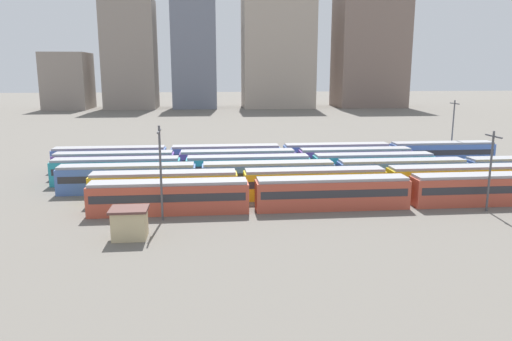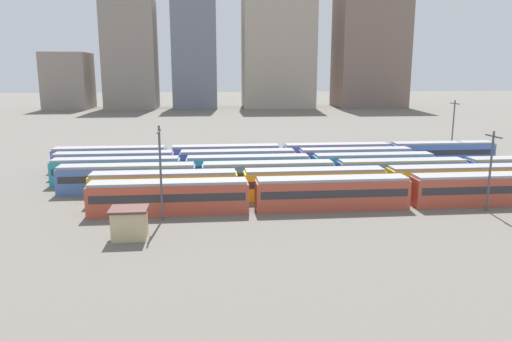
{
  "view_description": "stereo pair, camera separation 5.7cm",
  "coord_description": "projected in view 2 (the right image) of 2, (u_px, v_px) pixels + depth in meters",
  "views": [
    {
      "loc": [
        5.96,
        -54.18,
        16.02
      ],
      "look_at": [
        12.72,
        13.0,
        2.04
      ],
      "focal_mm": 34.14,
      "sensor_mm": 36.0,
      "label": 1
    },
    {
      "loc": [
        6.01,
        -54.19,
        16.02
      ],
      "look_at": [
        12.72,
        13.0,
        2.04
      ],
      "focal_mm": 34.14,
      "sensor_mm": 36.0,
      "label": 2
    }
  ],
  "objects": [
    {
      "name": "train_track_2",
      "position": [
        401.0,
        172.0,
        68.42
      ],
      "size": [
        93.6,
        3.06,
        3.75
      ],
      "color": "#4C70BC",
      "rests_on": "ground_plane"
    },
    {
      "name": "catenary_pole_2",
      "position": [
        491.0,
        167.0,
        55.29
      ],
      "size": [
        0.24,
        3.2,
        9.32
      ],
      "color": "#4C4C51",
      "rests_on": "ground_plane"
    },
    {
      "name": "distant_building_3",
      "position": [
        278.0,
        53.0,
        208.49
      ],
      "size": [
        29.91,
        21.62,
        46.69
      ],
      "primitive_type": "cube",
      "color": "#A89989",
      "rests_on": "ground_plane"
    },
    {
      "name": "distant_building_2",
      "position": [
        194.0,
        56.0,
        205.31
      ],
      "size": [
        18.3,
        17.6,
        43.85
      ],
      "primitive_type": "cube",
      "color": "slate",
      "rests_on": "ground_plane"
    },
    {
      "name": "train_track_1",
      "position": [
        456.0,
        180.0,
        63.87
      ],
      "size": [
        93.6,
        3.06,
        3.75
      ],
      "color": "yellow",
      "rests_on": "ground_plane"
    },
    {
      "name": "train_track_5",
      "position": [
        282.0,
        155.0,
        82.2
      ],
      "size": [
        74.7,
        3.06,
        3.75
      ],
      "color": "#4C70BC",
      "rests_on": "ground_plane"
    },
    {
      "name": "catenary_pole_1",
      "position": [
        453.0,
        127.0,
        87.67
      ],
      "size": [
        0.24,
        3.2,
        10.75
      ],
      "color": "#4C4C51",
      "rests_on": "ground_plane"
    },
    {
      "name": "catenary_pole_0",
      "position": [
        160.0,
        169.0,
        51.74
      ],
      "size": [
        0.24,
        3.2,
        10.33
      ],
      "color": "#4C4C51",
      "rests_on": "ground_plane"
    },
    {
      "name": "train_track_4",
      "position": [
        238.0,
        162.0,
        76.37
      ],
      "size": [
        55.8,
        3.06,
        3.75
      ],
      "color": "#6B429E",
      "rests_on": "ground_plane"
    },
    {
      "name": "distant_building_0",
      "position": [
        68.0,
        81.0,
        202.33
      ],
      "size": [
        17.37,
        20.77,
        23.06
      ],
      "primitive_type": "cube",
      "color": "gray",
      "rests_on": "ground_plane"
    },
    {
      "name": "signal_hut",
      "position": [
        129.0,
        223.0,
        46.92
      ],
      "size": [
        3.6,
        3.0,
        3.04
      ],
      "color": "#C6B284",
      "rests_on": "ground_plane"
    },
    {
      "name": "distant_building_4",
      "position": [
        370.0,
        48.0,
        212.05
      ],
      "size": [
        29.28,
        21.99,
        50.55
      ],
      "primitive_type": "cube",
      "color": "#7A665B",
      "rests_on": "ground_plane"
    },
    {
      "name": "distant_building_1",
      "position": [
        130.0,
        54.0,
        202.64
      ],
      "size": [
        20.94,
        19.87,
        44.75
      ],
      "primitive_type": "cube",
      "color": "gray",
      "rests_on": "ground_plane"
    },
    {
      "name": "train_track_3",
      "position": [
        248.0,
        168.0,
        71.42
      ],
      "size": [
        55.8,
        3.06,
        3.75
      ],
      "color": "teal",
      "rests_on": "ground_plane"
    },
    {
      "name": "ground_plane",
      "position": [
        166.0,
        187.0,
        68.13
      ],
      "size": [
        600.0,
        600.0,
        0.0
      ],
      "primitive_type": "plane",
      "color": "#666059"
    }
  ]
}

